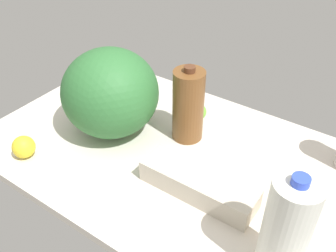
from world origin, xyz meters
TOP-DOWN VIEW (x-y plane):
  - countertop at (0.00, 0.00)cm, footprint 120.00×76.00cm
  - milk_jug at (44.59, -19.99)cm, footprint 10.44×10.44cm
  - chocolate_milk_jug at (0.88, 10.15)cm, footprint 10.24×10.24cm
  - watermelon at (-22.22, -1.01)cm, footprint 31.83×31.83cm
  - egg_carton at (17.51, -10.41)cm, footprint 33.93×10.29cm
  - lime_near_front at (-1.34, 21.09)cm, footprint 5.84×5.84cm
  - lemon_loose at (-35.86, -27.82)cm, footprint 7.20×7.20cm
  - orange_far_back at (43.82, -5.12)cm, footprint 7.97×7.97cm

SIDE VIEW (x-z plane):
  - countertop at x=0.00cm, z-range 0.00..3.00cm
  - lime_near_front at x=-1.34cm, z-range 3.00..8.84cm
  - egg_carton at x=17.51cm, z-range 3.00..9.78cm
  - lemon_loose at x=-35.86cm, z-range 3.00..10.20cm
  - orange_far_back at x=43.82cm, z-range 3.00..10.97cm
  - chocolate_milk_jug at x=0.88cm, z-range 2.22..28.63cm
  - milk_jug at x=44.59cm, z-range 2.22..31.37cm
  - watermelon at x=-22.22cm, z-range 3.00..32.39cm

